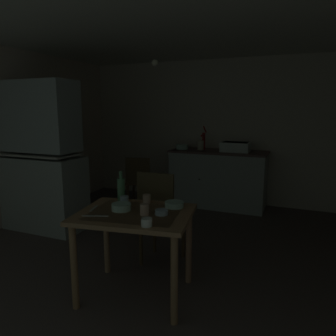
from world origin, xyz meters
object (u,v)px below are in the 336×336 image
at_px(dining_table, 135,225).
at_px(mixing_bowl_counter, 182,147).
at_px(hand_pump, 204,139).
at_px(serving_bowl_wide, 161,212).
at_px(mug_dark, 147,199).
at_px(chair_far_side, 160,218).
at_px(glass_bottle, 121,189).
at_px(sink_basin, 236,147).
at_px(chair_by_counter, 140,181).
at_px(hutch_cabinet, 43,162).

bearing_deg(dining_table, mixing_bowl_counter, 102.13).
height_order(hand_pump, serving_bowl_wide, hand_pump).
bearing_deg(mug_dark, serving_bowl_wide, -44.00).
height_order(chair_far_side, glass_bottle, glass_bottle).
distance_m(dining_table, serving_bowl_wide, 0.27).
bearing_deg(serving_bowl_wide, dining_table, -172.29).
bearing_deg(mixing_bowl_counter, chair_far_side, -75.61).
height_order(sink_basin, mug_dark, sink_basin).
relative_size(sink_basin, mixing_bowl_counter, 2.17).
height_order(sink_basin, hand_pump, hand_pump).
relative_size(sink_basin, chair_by_counter, 0.52).
bearing_deg(serving_bowl_wide, mug_dark, 136.00).
bearing_deg(chair_far_side, serving_bowl_wide, -64.66).
distance_m(chair_far_side, mug_dark, 0.42).
distance_m(sink_basin, hand_pump, 0.55).
height_order(chair_by_counter, mug_dark, chair_by_counter).
bearing_deg(chair_far_side, glass_bottle, -126.74).
height_order(dining_table, chair_by_counter, chair_by_counter).
bearing_deg(sink_basin, serving_bowl_wide, -91.12).
distance_m(hand_pump, glass_bottle, 2.63).
relative_size(mixing_bowl_counter, serving_bowl_wide, 1.87).
bearing_deg(dining_table, glass_bottle, 137.39).
distance_m(serving_bowl_wide, glass_bottle, 0.56).
distance_m(hand_pump, mixing_bowl_counter, 0.38).
xyz_separation_m(serving_bowl_wide, glass_bottle, (-0.51, 0.23, 0.09)).
xyz_separation_m(chair_by_counter, glass_bottle, (0.80, -1.90, 0.39)).
xyz_separation_m(mixing_bowl_counter, chair_far_side, (0.56, -2.19, -0.46)).
bearing_deg(hutch_cabinet, sink_basin, 41.09).
relative_size(chair_by_counter, glass_bottle, 3.05).
xyz_separation_m(hand_pump, chair_by_counter, (-0.82, -0.72, -0.62)).
xyz_separation_m(dining_table, glass_bottle, (-0.28, 0.26, 0.23)).
bearing_deg(dining_table, mug_dark, 95.45).
relative_size(chair_far_side, serving_bowl_wide, 9.09).
xyz_separation_m(sink_basin, hand_pump, (-0.54, 0.05, 0.09)).
xyz_separation_m(chair_far_side, serving_bowl_wide, (0.26, -0.56, 0.26)).
bearing_deg(glass_bottle, mug_dark, 4.42).
bearing_deg(chair_by_counter, hutch_cabinet, -123.46).
distance_m(hand_pump, chair_by_counter, 1.26).
relative_size(chair_by_counter, mug_dark, 10.73).
xyz_separation_m(hand_pump, glass_bottle, (-0.02, -2.62, -0.23)).
xyz_separation_m(chair_by_counter, serving_bowl_wide, (1.30, -2.12, 0.30)).
bearing_deg(chair_far_side, chair_by_counter, 123.57).
bearing_deg(dining_table, sink_basin, 84.29).
distance_m(hand_pump, serving_bowl_wide, 2.90).
xyz_separation_m(dining_table, serving_bowl_wide, (0.23, 0.03, 0.13)).
relative_size(dining_table, chair_far_side, 1.05).
bearing_deg(chair_far_side, mug_dark, -88.51).
bearing_deg(mixing_bowl_counter, sink_basin, 3.25).
height_order(hand_pump, dining_table, hand_pump).
bearing_deg(dining_table, hand_pump, 95.09).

